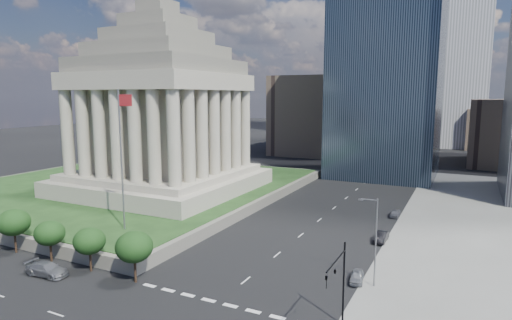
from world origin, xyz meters
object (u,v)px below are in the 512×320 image
Objects in this scene: parked_sedan_far at (395,213)px; traffic_signal_ne at (339,278)px; suv_grey at (47,269)px; parked_sedan_near at (357,277)px; war_memorial at (161,94)px; flagpole at (122,152)px; street_lamp_north at (374,237)px; parked_sedan_mid at (381,237)px.

traffic_signal_ne is at bearing -88.56° from parked_sedan_far.
suv_grey reaches higher than parked_sedan_near.
parked_sedan_near is (45.50, -22.67, -20.78)m from war_memorial.
parked_sedan_near is at bearing 94.91° from traffic_signal_ne.
flagpole is 2.50× the size of traffic_signal_ne.
street_lamp_north reaches higher than parked_sedan_mid.
parked_sedan_far is at bearing 93.99° from street_lamp_north.
parked_sedan_near is 29.54m from parked_sedan_far.
traffic_signal_ne is at bearing -93.72° from parked_sedan_near.
parked_sedan_mid is at bearing -89.30° from parked_sedan_far.
street_lamp_north is 5.37m from parked_sedan_near.
flagpole is 2.00× the size of street_lamp_north.
parked_sedan_near is (33.33, 1.33, -12.50)m from flagpole.
suv_grey is at bearing -89.07° from flagpole.
flagpole is 4.64× the size of parked_sedan_mid.
parked_sedan_mid is at bearing 26.31° from flagpole.
street_lamp_north is (0.83, 11.30, 0.41)m from traffic_signal_ne.
suv_grey is (-34.94, -14.24, -4.87)m from street_lamp_north.
flagpole reaches higher than suv_grey.
war_memorial reaches higher than parked_sedan_mid.
flagpole is at bearing -2.47° from suv_grey.
parked_sedan_far is (33.07, 30.87, -12.48)m from flagpole.
parked_sedan_mid is at bearing 96.74° from street_lamp_north.
war_memorial is at bearing 144.88° from parked_sedan_near.
parked_sedan_mid reaches higher than parked_sedan_far.
suv_grey is at bearing -137.25° from parked_sedan_mid.
suv_grey is 44.50m from parked_sedan_mid.
suv_grey is 1.47× the size of parked_sedan_far.
war_memorial is 4.88× the size of traffic_signal_ne.
war_memorial reaches higher than street_lamp_north.
parked_sedan_far is at bearing 91.85° from parked_sedan_mid.
parked_sedan_near is at bearing 169.91° from street_lamp_north.
suv_grey is at bearing -71.60° from war_memorial.
war_memorial is at bearing 116.89° from flagpole.
traffic_signal_ne is 27.19m from parked_sedan_mid.
parked_sedan_mid is (33.33, 16.48, -12.40)m from flagpole.
parked_sedan_near is at bearing 2.28° from flagpole.
flagpole is 39.20m from parked_sedan_mid.
suv_grey reaches higher than parked_sedan_mid.
war_memorial is 9.05× the size of parked_sedan_mid.
war_memorial reaches higher than flagpole.
street_lamp_north is at bearing -86.32° from parked_sedan_far.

